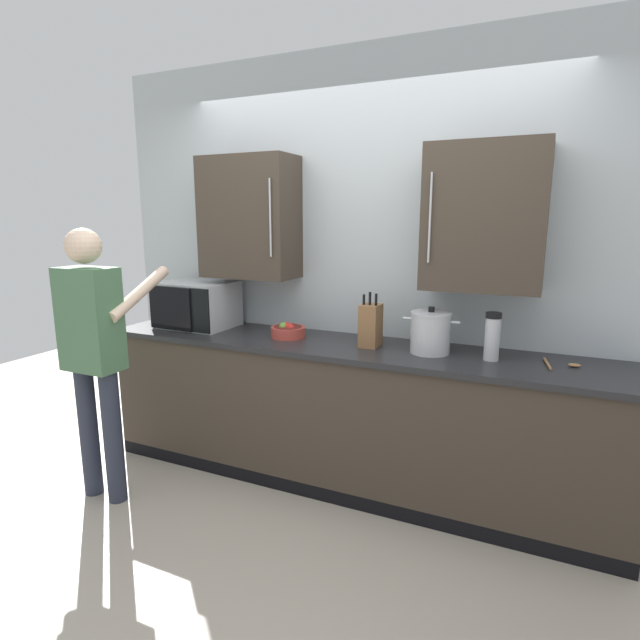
# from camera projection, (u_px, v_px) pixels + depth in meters

# --- Properties ---
(ground_plane) EXTENTS (9.34, 9.34, 0.00)m
(ground_plane) POSITION_uv_depth(u_px,v_px,m) (291.00, 546.00, 2.63)
(ground_plane) COLOR #9E9384
(back_wall_tiled) EXTENTS (3.75, 0.44, 2.74)m
(back_wall_tiled) POSITION_uv_depth(u_px,v_px,m) (363.00, 256.00, 3.27)
(back_wall_tiled) COLOR #B2BCC1
(back_wall_tiled) RESTS_ON ground_plane
(counter_unit) EXTENTS (3.28, 0.62, 0.92)m
(counter_unit) POSITION_uv_depth(u_px,v_px,m) (344.00, 414.00, 3.20)
(counter_unit) COLOR #3D3328
(counter_unit) RESTS_ON ground_plane
(microwave_oven) EXTENTS (0.50, 0.42, 0.32)m
(microwave_oven) POSITION_uv_depth(u_px,v_px,m) (195.00, 304.00, 3.58)
(microwave_oven) COLOR #B7BABF
(microwave_oven) RESTS_ON counter_unit
(knife_block) EXTENTS (0.11, 0.15, 0.34)m
(knife_block) POSITION_uv_depth(u_px,v_px,m) (371.00, 325.00, 3.04)
(knife_block) COLOR brown
(knife_block) RESTS_ON counter_unit
(thermos_flask) EXTENTS (0.09, 0.09, 0.27)m
(thermos_flask) POSITION_uv_depth(u_px,v_px,m) (492.00, 336.00, 2.74)
(thermos_flask) COLOR #B7BABF
(thermos_flask) RESTS_ON counter_unit
(fruit_bowl) EXTENTS (0.22, 0.22, 0.10)m
(fruit_bowl) POSITION_uv_depth(u_px,v_px,m) (288.00, 331.00, 3.28)
(fruit_bowl) COLOR #AD3D33
(fruit_bowl) RESTS_ON counter_unit
(stock_pot) EXTENTS (0.33, 0.23, 0.27)m
(stock_pot) POSITION_uv_depth(u_px,v_px,m) (430.00, 332.00, 2.89)
(stock_pot) COLOR #B7BABF
(stock_pot) RESTS_ON counter_unit
(wooden_spoon) EXTENTS (0.19, 0.20, 0.02)m
(wooden_spoon) POSITION_uv_depth(u_px,v_px,m) (562.00, 364.00, 2.65)
(wooden_spoon) COLOR #A37547
(wooden_spoon) RESTS_ON counter_unit
(person_figure) EXTENTS (0.44, 0.61, 1.64)m
(person_figure) POSITION_uv_depth(u_px,v_px,m) (93.00, 343.00, 2.92)
(person_figure) COLOR #282D3D
(person_figure) RESTS_ON ground_plane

